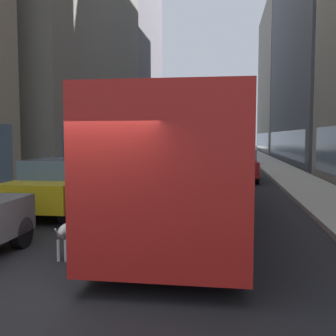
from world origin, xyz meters
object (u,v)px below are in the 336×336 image
(car_red_coupe, at_px, (239,164))
(dalmatian_dog, at_px, (68,230))
(transit_bus, at_px, (193,155))
(car_yellow_taxi, at_px, (64,184))
(car_white_van, at_px, (192,152))

(car_red_coupe, xyz_separation_m, dalmatian_dog, (-3.66, -14.15, -0.31))
(dalmatian_dog, bearing_deg, car_red_coupe, 75.52)
(car_red_coupe, relative_size, dalmatian_dog, 4.96)
(transit_bus, height_order, dalmatian_dog, transit_bus)
(transit_bus, bearing_deg, car_yellow_taxi, 171.97)
(car_white_van, relative_size, dalmatian_dog, 4.13)
(transit_bus, xyz_separation_m, car_yellow_taxi, (-4.00, 0.56, -0.95))
(transit_bus, height_order, car_white_van, transit_bus)
(car_yellow_taxi, bearing_deg, car_red_coupe, 60.09)
(dalmatian_dog, bearing_deg, car_yellow_taxi, 113.76)
(car_white_van, xyz_separation_m, dalmatian_dog, (0.34, -31.44, -0.31))
(car_red_coupe, distance_m, dalmatian_dog, 14.62)
(transit_bus, relative_size, car_red_coupe, 2.42)
(car_white_van, bearing_deg, car_red_coupe, -76.97)
(transit_bus, relative_size, dalmatian_dog, 11.98)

